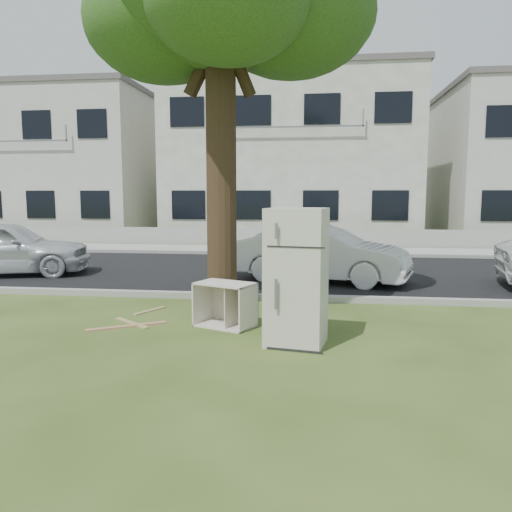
# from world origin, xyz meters

# --- Properties ---
(ground) EXTENTS (120.00, 120.00, 0.00)m
(ground) POSITION_xyz_m (0.00, 0.00, 0.00)
(ground) COLOR #354719
(road) EXTENTS (120.00, 7.00, 0.01)m
(road) POSITION_xyz_m (0.00, 6.00, 0.01)
(road) COLOR black
(road) RESTS_ON ground
(kerb_near) EXTENTS (120.00, 0.18, 0.12)m
(kerb_near) POSITION_xyz_m (0.00, 2.45, 0.00)
(kerb_near) COLOR gray
(kerb_near) RESTS_ON ground
(kerb_far) EXTENTS (120.00, 0.18, 0.12)m
(kerb_far) POSITION_xyz_m (0.00, 9.55, 0.00)
(kerb_far) COLOR gray
(kerb_far) RESTS_ON ground
(sidewalk) EXTENTS (120.00, 2.80, 0.01)m
(sidewalk) POSITION_xyz_m (0.00, 11.00, 0.01)
(sidewalk) COLOR gray
(sidewalk) RESTS_ON ground
(low_wall) EXTENTS (120.00, 0.15, 0.70)m
(low_wall) POSITION_xyz_m (0.00, 12.60, 0.35)
(low_wall) COLOR gray
(low_wall) RESTS_ON ground
(townhouse_left) EXTENTS (10.20, 8.16, 7.04)m
(townhouse_left) POSITION_xyz_m (-12.00, 17.50, 3.52)
(townhouse_left) COLOR beige
(townhouse_left) RESTS_ON ground
(townhouse_center) EXTENTS (11.22, 8.16, 7.44)m
(townhouse_center) POSITION_xyz_m (0.00, 17.50, 3.72)
(townhouse_center) COLOR silver
(townhouse_center) RESTS_ON ground
(fridge) EXTENTS (0.87, 0.83, 1.86)m
(fridge) POSITION_xyz_m (1.05, -0.33, 0.93)
(fridge) COLOR #BBB8A9
(fridge) RESTS_ON ground
(cabinet) EXTENTS (1.02, 0.85, 0.69)m
(cabinet) POSITION_xyz_m (-0.09, 0.46, 0.34)
(cabinet) COLOR silver
(cabinet) RESTS_ON ground
(plank_a) EXTENTS (1.10, 0.73, 0.02)m
(plank_a) POSITION_xyz_m (-1.60, 0.21, 0.01)
(plank_a) COLOR #AC7653
(plank_a) RESTS_ON ground
(plank_b) EXTENTS (0.75, 0.61, 0.02)m
(plank_b) POSITION_xyz_m (-1.60, 0.42, 0.01)
(plank_b) COLOR #A48955
(plank_b) RESTS_ON ground
(plank_c) EXTENTS (0.39, 0.67, 0.02)m
(plank_c) POSITION_xyz_m (-1.60, 1.27, 0.01)
(plank_c) COLOR tan
(plank_c) RESTS_ON ground
(car_center) EXTENTS (4.24, 2.50, 1.32)m
(car_center) POSITION_xyz_m (1.41, 4.68, 0.66)
(car_center) COLOR silver
(car_center) RESTS_ON ground
(car_left) EXTENTS (4.45, 2.74, 1.41)m
(car_left) POSITION_xyz_m (-6.57, 4.60, 0.71)
(car_left) COLOR silver
(car_left) RESTS_ON ground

